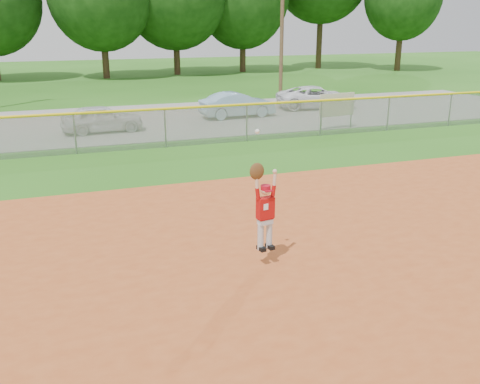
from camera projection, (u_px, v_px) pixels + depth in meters
The scene contains 10 objects.
ground at pixel (259, 245), 11.75m from camera, with size 120.00×120.00×0.00m, color #286216.
clay_infield at pixel (323, 311), 9.05m from camera, with size 24.00×16.00×0.04m, color #AA4A1E.
parking_strip at pixel (141, 121), 26.13m from camera, with size 44.00×10.00×0.03m, color gray.
car_white_a at pixel (102, 118), 23.28m from camera, with size 1.40×3.49×1.19m, color silver.
car_blue at pixel (237, 105), 26.84m from camera, with size 1.31×3.77×1.24m, color #7CA3B9.
car_white_b at pixel (317, 97), 29.53m from camera, with size 2.02×4.38×1.22m, color white.
sponsor_sign at pixel (337, 106), 23.75m from camera, with size 1.82×0.27×1.63m.
outfield_fence at pixel (165, 125), 20.47m from camera, with size 40.06×0.10×1.55m.
power_lines at pixel (137, 21), 30.40m from camera, with size 19.40×0.24×9.00m.
ballplayer at pixel (264, 207), 10.36m from camera, with size 0.60×0.28×2.44m.
Camera 1 is at (-3.96, -10.09, 4.72)m, focal length 40.00 mm.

